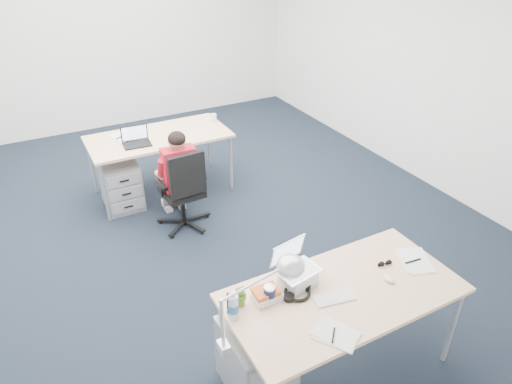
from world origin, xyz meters
TOP-DOWN VIEW (x-y plane):
  - floor at (0.00, 0.00)m, footprint 7.00×7.00m
  - room at (0.00, 0.00)m, footprint 6.02×7.02m
  - desk_near at (0.29, -2.02)m, footprint 1.60×0.80m
  - desk_far at (-0.00, 1.07)m, footprint 1.60×0.80m
  - office_chair at (-0.05, 0.22)m, footprint 0.62×0.62m
  - seated_person at (-0.04, 0.38)m, footprint 0.34×0.59m
  - drawer_pedestal_near at (-0.31, -1.91)m, footprint 0.40×0.50m
  - drawer_pedestal_far at (-0.54, 0.96)m, footprint 0.40×0.50m
  - silver_laptop at (0.05, -1.81)m, footprint 0.32×0.27m
  - wireless_keyboard at (0.19, -2.05)m, footprint 0.28×0.16m
  - computer_mouse at (0.62, -2.08)m, footprint 0.06×0.09m
  - headphones at (-0.00, -1.90)m, footprint 0.27×0.23m
  - can_koozie at (-0.20, -1.87)m, footprint 0.10×0.10m
  - water_bottle at (-0.46, -1.89)m, footprint 0.07×0.07m
  - bear_figurine at (-0.38, -1.81)m, footprint 0.08×0.06m
  - book_stack at (-0.20, -1.85)m, footprint 0.21×0.18m
  - cordless_phone at (-0.46, -1.84)m, footprint 0.05×0.04m
  - papers_left at (0.01, -2.31)m, footprint 0.29×0.31m
  - papers_right at (0.93, -2.02)m, footprint 0.30×0.34m
  - sunglasses at (0.71, -1.95)m, footprint 0.12×0.07m
  - desk_lamp at (-0.46, -2.10)m, footprint 0.51×0.32m
  - dark_laptop at (-0.29, 0.92)m, footprint 0.32×0.31m
  - far_cup at (0.73, 1.16)m, footprint 0.08×0.08m
  - far_papers at (-0.39, 1.20)m, footprint 0.28×0.35m

SIDE VIEW (x-z plane):
  - floor at x=0.00m, z-range 0.00..0.00m
  - office_chair at x=-0.05m, z-range -0.20..0.72m
  - drawer_pedestal_near at x=-0.31m, z-range 0.00..0.55m
  - drawer_pedestal_far at x=-0.54m, z-range 0.00..0.55m
  - seated_person at x=-0.04m, z-range 0.01..1.09m
  - desk_near at x=0.29m, z-range 0.32..1.05m
  - desk_far at x=0.00m, z-range 0.32..1.05m
  - far_papers at x=-0.39m, z-range 0.73..0.74m
  - papers_left at x=0.01m, z-range 0.73..0.74m
  - papers_right at x=0.93m, z-range 0.73..0.74m
  - wireless_keyboard at x=0.19m, z-range 0.73..0.74m
  - sunglasses at x=0.71m, z-range 0.73..0.76m
  - computer_mouse at x=0.62m, z-range 0.73..0.76m
  - headphones at x=0.00m, z-range 0.73..0.77m
  - book_stack at x=-0.20m, z-range 0.73..0.81m
  - far_cup at x=0.73m, z-range 0.73..0.83m
  - can_koozie at x=-0.20m, z-range 0.73..0.86m
  - bear_figurine at x=-0.38m, z-range 0.73..0.88m
  - cordless_phone at x=-0.46m, z-range 0.73..0.89m
  - water_bottle at x=-0.46m, z-range 0.73..0.94m
  - dark_laptop at x=-0.29m, z-range 0.73..0.95m
  - silver_laptop at x=0.05m, z-range 0.73..1.03m
  - desk_lamp at x=-0.46m, z-range 0.73..1.28m
  - room at x=0.00m, z-range 0.31..3.12m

